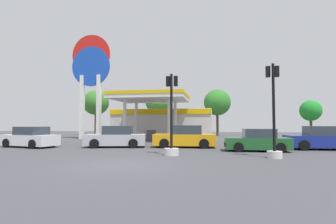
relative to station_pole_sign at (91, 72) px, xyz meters
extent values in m
plane|color=#47474C|center=(10.07, -17.22, -7.69)|extent=(90.00, 90.00, 0.00)
cube|color=beige|center=(7.72, 4.33, -5.95)|extent=(11.99, 5.47, 3.48)
cube|color=#EAB70C|center=(7.72, 1.54, -4.56)|extent=(11.99, 0.12, 0.60)
cube|color=white|center=(7.72, -2.10, -3.41)|extent=(7.24, 6.80, 0.35)
cube|color=#EAB70C|center=(7.72, -2.10, -3.08)|extent=(7.34, 6.90, 0.30)
cylinder|color=silver|center=(5.55, -3.97, -5.64)|extent=(0.32, 0.32, 4.11)
cylinder|color=silver|center=(9.90, -3.97, -5.64)|extent=(0.32, 0.32, 4.11)
cylinder|color=silver|center=(5.55, -0.24, -5.64)|extent=(0.32, 0.32, 4.11)
cylinder|color=silver|center=(9.90, -0.24, -5.64)|extent=(0.32, 0.32, 4.11)
cube|color=#4C4C51|center=(7.72, -2.10, -7.14)|extent=(0.90, 0.60, 1.10)
cube|color=white|center=(-1.03, -0.01, -4.02)|extent=(0.40, 0.56, 7.33)
cube|color=white|center=(1.03, -0.01, -4.02)|extent=(0.40, 0.56, 7.33)
cylinder|color=blue|center=(0.00, -0.01, 0.68)|extent=(4.61, 0.22, 4.61)
cylinder|color=red|center=(0.00, 0.01, 2.06)|extent=(4.61, 0.22, 4.61)
cube|color=white|center=(0.00, 0.05, 1.37)|extent=(4.24, 0.08, 0.83)
cylinder|color=black|center=(-0.95, -11.14, -7.37)|extent=(0.68, 0.35, 0.65)
cylinder|color=black|center=(-0.58, -9.44, -7.37)|extent=(0.68, 0.35, 0.65)
cylinder|color=black|center=(1.63, -11.69, -7.37)|extent=(0.68, 0.35, 0.65)
cylinder|color=black|center=(1.99, -9.99, -7.37)|extent=(0.68, 0.35, 0.65)
cube|color=silver|center=(0.52, -10.56, -7.15)|extent=(4.53, 2.63, 0.77)
cube|color=#2D3842|center=(0.67, -10.59, -6.49)|extent=(2.31, 1.97, 0.65)
cube|color=black|center=(-1.51, -10.12, -7.26)|extent=(0.47, 1.68, 0.24)
cylinder|color=black|center=(10.53, -9.66, -7.34)|extent=(0.70, 0.29, 0.69)
cylinder|color=black|center=(10.40, -7.81, -7.34)|extent=(0.70, 0.29, 0.69)
cylinder|color=black|center=(13.32, -9.45, -7.34)|extent=(0.70, 0.29, 0.69)
cylinder|color=black|center=(13.19, -7.61, -7.34)|extent=(0.70, 0.29, 0.69)
cube|color=orange|center=(11.86, -8.63, -7.12)|extent=(4.64, 2.21, 0.82)
cube|color=#2D3842|center=(12.02, -8.62, -6.41)|extent=(2.27, 1.83, 0.69)
cube|color=black|center=(9.65, -8.79, -7.24)|extent=(0.26, 1.80, 0.26)
cylinder|color=black|center=(19.77, -9.63, -7.35)|extent=(0.68, 0.25, 0.67)
cylinder|color=black|center=(19.71, -7.82, -7.35)|extent=(0.68, 0.25, 0.67)
cylinder|color=black|center=(22.44, -7.73, -7.35)|extent=(0.68, 0.25, 0.67)
cube|color=navy|center=(21.11, -8.68, -7.13)|extent=(4.47, 2.00, 0.80)
cube|color=#2D3842|center=(21.26, -8.67, -6.44)|extent=(2.15, 1.71, 0.67)
cube|color=black|center=(18.95, -8.75, -7.25)|extent=(0.19, 1.76, 0.25)
cylinder|color=black|center=(5.67, -10.59, -7.35)|extent=(0.71, 0.38, 0.67)
cylinder|color=black|center=(5.25, -8.83, -7.35)|extent=(0.71, 0.38, 0.67)
cylinder|color=black|center=(8.32, -9.95, -7.35)|extent=(0.71, 0.38, 0.67)
cylinder|color=black|center=(7.90, -8.20, -7.35)|extent=(0.71, 0.38, 0.67)
cube|color=#B2B2BA|center=(6.78, -9.39, -7.13)|extent=(4.71, 2.82, 0.80)
cube|color=#2D3842|center=(6.94, -9.36, -6.44)|extent=(2.42, 2.08, 0.67)
cube|color=black|center=(4.68, -9.90, -7.25)|extent=(0.53, 1.73, 0.25)
cylinder|color=black|center=(15.50, -11.33, -7.39)|extent=(0.61, 0.23, 0.60)
cylinder|color=black|center=(15.45, -9.71, -7.39)|extent=(0.61, 0.23, 0.60)
cylinder|color=black|center=(17.95, -11.25, -7.39)|extent=(0.61, 0.23, 0.60)
cylinder|color=black|center=(17.90, -9.63, -7.39)|extent=(0.61, 0.23, 0.60)
cube|color=#1E5928|center=(16.70, -10.48, -7.19)|extent=(4.01, 1.78, 0.72)
cube|color=#2D3842|center=(16.84, -10.48, -6.57)|extent=(1.93, 1.53, 0.60)
cube|color=black|center=(14.76, -10.54, -7.29)|extent=(0.16, 1.58, 0.23)
cylinder|color=silver|center=(17.05, -13.85, -7.51)|extent=(0.74, 0.74, 0.35)
cylinder|color=black|center=(17.05, -13.85, -5.09)|extent=(0.14, 0.14, 4.49)
cube|color=black|center=(16.83, -13.69, -3.23)|extent=(0.21, 0.20, 0.57)
sphere|color=red|center=(16.83, -13.57, -3.05)|extent=(0.15, 0.15, 0.15)
sphere|color=#D89E0C|center=(16.83, -13.57, -3.23)|extent=(0.15, 0.15, 0.15)
sphere|color=green|center=(16.83, -13.57, -3.41)|extent=(0.15, 0.15, 0.15)
cube|color=black|center=(17.27, -13.69, -3.23)|extent=(0.21, 0.20, 0.57)
sphere|color=red|center=(17.27, -13.57, -3.05)|extent=(0.15, 0.15, 0.15)
sphere|color=#D89E0C|center=(17.27, -13.57, -3.23)|extent=(0.15, 0.15, 0.15)
sphere|color=green|center=(17.27, -13.57, -3.41)|extent=(0.15, 0.15, 0.15)
cylinder|color=silver|center=(11.71, -13.65, -7.49)|extent=(0.82, 0.82, 0.39)
cylinder|color=black|center=(11.71, -13.65, -5.23)|extent=(0.14, 0.14, 4.14)
cube|color=black|center=(11.49, -13.49, -3.55)|extent=(0.21, 0.20, 0.57)
sphere|color=red|center=(11.49, -13.37, -3.37)|extent=(0.15, 0.15, 0.15)
sphere|color=#D89E0C|center=(11.49, -13.37, -3.55)|extent=(0.15, 0.15, 0.15)
sphere|color=green|center=(11.49, -13.37, -3.73)|extent=(0.15, 0.15, 0.15)
cube|color=black|center=(11.93, -13.49, -3.55)|extent=(0.21, 0.20, 0.57)
sphere|color=red|center=(11.93, -13.37, -3.37)|extent=(0.15, 0.15, 0.15)
sphere|color=#D89E0C|center=(11.93, -13.37, -3.55)|extent=(0.15, 0.15, 0.15)
sphere|color=green|center=(11.93, -13.37, -3.73)|extent=(0.15, 0.15, 0.15)
cylinder|color=brown|center=(-4.45, 10.62, -5.93)|extent=(0.33, 0.33, 3.53)
ellipsoid|color=#39772A|center=(-4.45, 10.62, -2.62)|extent=(4.11, 4.11, 3.87)
cylinder|color=brown|center=(5.46, 12.08, -5.94)|extent=(0.32, 0.32, 3.50)
ellipsoid|color=#439030|center=(5.46, 12.08, -2.61)|extent=(4.23, 4.23, 3.51)
cylinder|color=brown|center=(14.46, 10.31, -6.00)|extent=(0.35, 0.35, 3.37)
ellipsoid|color=#327D2C|center=(14.46, 10.31, -2.88)|extent=(3.84, 3.84, 3.76)
cylinder|color=brown|center=(26.94, 10.40, -6.45)|extent=(0.33, 0.33, 2.47)
ellipsoid|color=#218C2C|center=(26.94, 10.40, -4.16)|extent=(2.82, 2.82, 2.82)
camera|label=1|loc=(14.06, -27.92, -5.93)|focal=27.93mm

